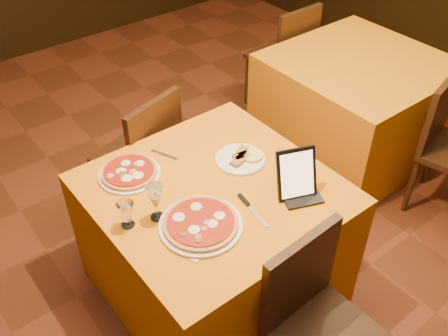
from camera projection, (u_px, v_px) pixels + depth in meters
floor at (229, 280)px, 2.91m from camera, size 6.00×7.00×0.01m
main_table at (214, 240)px, 2.64m from camera, size 1.10×1.10×0.75m
side_table at (354, 107)px, 3.63m from camera, size 1.10×1.10×0.75m
chair_main_far at (136, 155)px, 3.07m from camera, size 0.48×0.48×0.91m
chair_side_far at (279, 57)px, 4.07m from camera, size 0.41×0.41×0.91m
pizza_near at (201, 224)px, 2.19m from camera, size 0.37×0.37×0.03m
pizza_far at (129, 173)px, 2.46m from camera, size 0.31×0.31×0.03m
cutlet_dish at (240, 158)px, 2.55m from camera, size 0.26×0.26×0.03m
wine_glass at (156, 202)px, 2.18m from camera, size 0.09×0.09×0.19m
water_glass at (126, 214)px, 2.17m from camera, size 0.08×0.08×0.13m
tablet at (296, 174)px, 2.29m from camera, size 0.21×0.16×0.23m
knife at (254, 212)px, 2.27m from camera, size 0.05×0.22×0.01m
fork_near at (183, 251)px, 2.09m from camera, size 0.05×0.18×0.01m
fork_far at (164, 155)px, 2.59m from camera, size 0.08×0.16×0.01m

